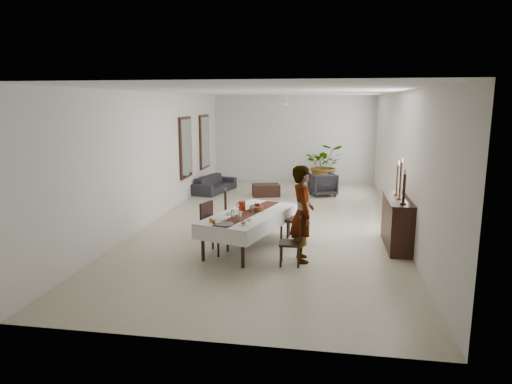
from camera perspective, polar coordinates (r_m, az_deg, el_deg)
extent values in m
cube|color=#BCB395|center=(11.55, 2.15, -3.66)|extent=(6.00, 12.00, 0.00)
cube|color=white|center=(11.17, 2.27, 12.43)|extent=(6.00, 12.00, 0.02)
cube|color=silver|center=(17.19, 4.70, 6.61)|extent=(6.00, 0.02, 3.20)
cube|color=silver|center=(5.43, -5.63, -3.30)|extent=(6.00, 0.02, 3.20)
cube|color=silver|center=(11.99, -12.21, 4.43)|extent=(0.02, 12.00, 3.20)
cube|color=silver|center=(11.28, 17.55, 3.76)|extent=(0.02, 12.00, 3.20)
cube|color=black|center=(9.30, -0.84, -2.84)|extent=(1.59, 2.50, 0.05)
cylinder|color=black|center=(8.69, -6.66, -6.43)|extent=(0.08, 0.08, 0.68)
cylinder|color=black|center=(8.28, -1.66, -7.25)|extent=(0.08, 0.08, 0.68)
cylinder|color=black|center=(10.53, -0.19, -3.21)|extent=(0.08, 0.08, 0.68)
cylinder|color=black|center=(10.20, 4.11, -3.72)|extent=(0.08, 0.08, 0.68)
cube|color=silver|center=(9.30, -0.84, -2.67)|extent=(1.81, 2.71, 0.01)
cube|color=white|center=(9.59, -3.86, -3.12)|extent=(0.73, 2.39, 0.29)
cube|color=white|center=(9.10, 2.34, -3.90)|extent=(0.73, 2.39, 0.29)
cube|color=white|center=(8.28, -4.74, -5.45)|extent=(1.09, 0.34, 0.29)
cube|color=white|center=(10.42, 2.25, -1.95)|extent=(1.09, 0.34, 0.29)
cube|color=#552218|center=(9.30, -0.84, -2.62)|extent=(1.02, 2.41, 0.00)
cylinder|color=#94240A|center=(9.51, -1.75, -1.73)|extent=(0.18, 0.18, 0.19)
torus|color=#98160B|center=(9.54, -2.18, -1.68)|extent=(0.12, 0.05, 0.12)
cylinder|color=white|center=(8.68, -2.03, -3.08)|extent=(0.07, 0.07, 0.16)
cylinder|color=silver|center=(8.86, -2.95, -2.79)|extent=(0.07, 0.07, 0.16)
cylinder|color=white|center=(9.30, -0.44, -2.11)|extent=(0.07, 0.07, 0.16)
cylinder|color=silver|center=(8.66, -0.86, -3.47)|extent=(0.09, 0.09, 0.06)
cylinder|color=white|center=(8.67, -0.86, -3.62)|extent=(0.14, 0.14, 0.01)
cylinder|color=silver|center=(9.13, -3.43, -2.72)|extent=(0.09, 0.09, 0.06)
cylinder|color=silver|center=(9.14, -3.42, -2.86)|extent=(0.14, 0.14, 0.01)
cylinder|color=white|center=(8.40, -1.58, -4.08)|extent=(0.23, 0.23, 0.01)
sphere|color=tan|center=(8.40, -1.58, -3.91)|extent=(0.09, 0.09, 0.09)
cylinder|color=silver|center=(8.81, -4.66, -3.39)|extent=(0.23, 0.23, 0.01)
cylinder|color=white|center=(9.89, -1.05, -1.75)|extent=(0.23, 0.23, 0.01)
cylinder|color=#3B3B40|center=(8.43, -3.96, -4.04)|extent=(0.35, 0.35, 0.02)
cylinder|color=brown|center=(8.50, -5.31, -3.74)|extent=(0.06, 0.06, 0.07)
cylinder|color=brown|center=(8.60, -5.66, -3.58)|extent=(0.06, 0.06, 0.07)
cylinder|color=brown|center=(9.47, 0.08, -2.07)|extent=(0.29, 0.29, 0.10)
sphere|color=maroon|center=(9.46, 0.29, -1.64)|extent=(0.09, 0.09, 0.09)
sphere|color=#4B8026|center=(9.50, -0.05, -1.59)|extent=(0.08, 0.08, 0.08)
cube|color=black|center=(8.43, 4.28, -6.41)|extent=(0.41, 0.41, 0.04)
cylinder|color=black|center=(8.34, 5.32, -8.19)|extent=(0.04, 0.04, 0.39)
cylinder|color=black|center=(8.65, 5.37, -7.48)|extent=(0.04, 0.04, 0.39)
cylinder|color=black|center=(8.36, 3.10, -8.13)|extent=(0.04, 0.04, 0.39)
cylinder|color=black|center=(8.66, 3.23, -7.43)|extent=(0.04, 0.04, 0.39)
cube|color=black|center=(8.35, 5.53, -4.68)|extent=(0.05, 0.39, 0.50)
cube|color=black|center=(9.76, 4.68, -3.42)|extent=(0.58, 0.58, 0.05)
cylinder|color=black|center=(9.59, 5.38, -5.33)|extent=(0.06, 0.06, 0.47)
cylinder|color=black|center=(9.95, 6.09, -4.74)|extent=(0.06, 0.06, 0.47)
cylinder|color=black|center=(9.72, 3.18, -5.08)|extent=(0.06, 0.06, 0.47)
cylinder|color=black|center=(10.07, 3.97, -4.51)|extent=(0.06, 0.06, 0.47)
cube|color=black|center=(9.62, 5.93, -1.67)|extent=(0.16, 0.47, 0.61)
cube|color=black|center=(9.08, -5.12, -4.87)|extent=(0.54, 0.54, 0.05)
cylinder|color=black|center=(9.38, -5.43, -5.87)|extent=(0.05, 0.05, 0.43)
cylinder|color=black|center=(9.10, -6.64, -6.43)|extent=(0.05, 0.05, 0.43)
cylinder|color=black|center=(9.20, -3.57, -6.18)|extent=(0.05, 0.05, 0.43)
cylinder|color=black|center=(8.92, -4.74, -6.77)|extent=(0.05, 0.05, 0.43)
cube|color=black|center=(9.11, -6.20, -2.93)|extent=(0.17, 0.42, 0.55)
cube|color=black|center=(9.93, -2.55, -3.18)|extent=(0.56, 0.56, 0.05)
cylinder|color=black|center=(10.19, -3.62, -4.34)|extent=(0.06, 0.06, 0.47)
cylinder|color=black|center=(9.81, -3.68, -4.94)|extent=(0.06, 0.06, 0.47)
cylinder|color=black|center=(10.18, -1.44, -4.33)|extent=(0.06, 0.06, 0.47)
cylinder|color=black|center=(9.81, -1.41, -4.93)|extent=(0.06, 0.06, 0.47)
cube|color=black|center=(9.86, -3.82, -1.37)|extent=(0.13, 0.47, 0.60)
imported|color=#979BA0|center=(8.54, 5.81, -2.72)|extent=(0.57, 0.74, 1.82)
cube|color=black|center=(9.88, 17.21, -3.73)|extent=(0.44, 1.66, 1.00)
cube|color=black|center=(9.76, 17.38, -0.81)|extent=(0.49, 1.73, 0.03)
cylinder|color=black|center=(9.17, 17.91, -1.39)|extent=(0.11, 0.11, 0.03)
cylinder|color=black|center=(9.11, 18.02, 0.41)|extent=(0.06, 0.06, 0.55)
cylinder|color=beige|center=(9.06, 18.14, 2.40)|extent=(0.04, 0.04, 0.09)
cylinder|color=black|center=(9.60, 17.53, -0.82)|extent=(0.11, 0.11, 0.03)
cylinder|color=black|center=(9.53, 17.66, 1.39)|extent=(0.06, 0.06, 0.72)
cylinder|color=beige|center=(9.47, 17.80, 3.80)|extent=(0.04, 0.04, 0.09)
cylinder|color=black|center=(10.03, 17.18, -0.30)|extent=(0.11, 0.11, 0.03)
cylinder|color=black|center=(9.97, 17.28, 1.50)|extent=(0.06, 0.06, 0.61)
cylinder|color=beige|center=(9.92, 17.40, 3.49)|extent=(0.04, 0.04, 0.09)
imported|color=#27252A|center=(15.30, -5.15, 1.03)|extent=(1.17, 1.99, 0.54)
imported|color=#2A272C|center=(14.79, 8.32, 0.96)|extent=(1.02, 1.03, 0.73)
cube|color=black|center=(14.58, 1.25, 0.23)|extent=(0.97, 0.78, 0.38)
imported|color=#225221|center=(16.52, 8.61, 3.39)|extent=(1.42, 1.25, 1.51)
cube|color=black|center=(14.03, -8.79, 5.50)|extent=(0.06, 1.05, 1.85)
cube|color=silver|center=(14.02, -8.66, 5.50)|extent=(0.01, 0.90, 1.70)
cube|color=black|center=(16.03, -6.47, 6.25)|extent=(0.06, 1.05, 1.85)
cube|color=silver|center=(16.02, -6.35, 6.25)|extent=(0.01, 0.90, 1.70)
cylinder|color=white|center=(14.15, 3.79, 11.74)|extent=(0.04, 0.04, 0.20)
cylinder|color=white|center=(14.15, 3.78, 10.93)|extent=(0.16, 0.16, 0.08)
cube|color=silver|center=(14.49, 3.91, 10.93)|extent=(0.10, 0.55, 0.01)
cube|color=silver|center=(13.80, 3.63, 10.92)|extent=(0.10, 0.55, 0.01)
cube|color=white|center=(14.12, 5.22, 10.90)|extent=(0.55, 0.10, 0.01)
cube|color=silver|center=(14.18, 2.34, 10.94)|extent=(0.55, 0.10, 0.01)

